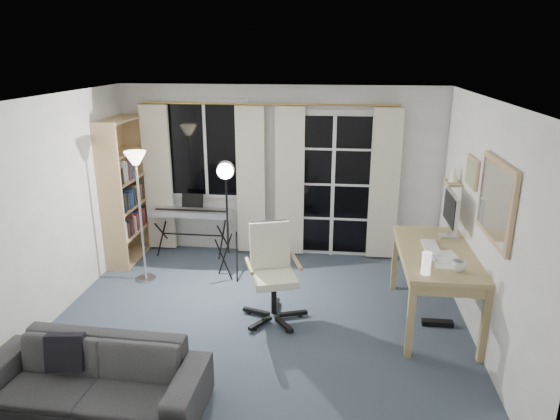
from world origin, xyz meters
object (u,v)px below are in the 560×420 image
object	(u,v)px
keyboard_piano	(191,213)
studio_light	(226,184)
sofa	(90,368)
desk	(437,260)
torchiere_lamp	(137,178)
bookshelf	(122,195)
office_chair	(272,263)
mug	(459,265)
monitor	(451,210)

from	to	relation	value
keyboard_piano	studio_light	world-z (taller)	studio_light
keyboard_piano	sofa	xyz separation A→B (m)	(0.08, -3.25, -0.27)
desk	sofa	distance (m)	3.52
torchiere_lamp	desk	size ratio (longest dim) A/B	1.09
bookshelf	studio_light	xyz separation A→B (m)	(1.58, -0.53, 0.34)
studio_light	office_chair	size ratio (longest dim) A/B	1.51
torchiere_lamp	sofa	bearing A→B (deg)	-78.90
torchiere_lamp	desk	distance (m)	3.61
torchiere_lamp	keyboard_piano	distance (m)	1.19
keyboard_piano	office_chair	xyz separation A→B (m)	(1.35, -1.56, -0.01)
mug	keyboard_piano	bearing A→B (deg)	148.08
sofa	torchiere_lamp	bearing A→B (deg)	103.12
torchiere_lamp	desk	bearing A→B (deg)	-10.28
torchiere_lamp	mug	bearing A→B (deg)	-17.50
bookshelf	sofa	distance (m)	3.22
mug	studio_light	bearing A→B (deg)	153.84
torchiere_lamp	mug	distance (m)	3.80
torchiere_lamp	office_chair	xyz separation A→B (m)	(1.74, -0.70, -0.73)
mug	sofa	xyz separation A→B (m)	(-3.13, -1.24, -0.53)
studio_light	monitor	xyz separation A→B (m)	(2.62, -0.29, -0.15)
torchiere_lamp	studio_light	bearing A→B (deg)	5.52
desk	studio_light	bearing A→B (deg)	163.19
keyboard_piano	office_chair	size ratio (longest dim) A/B	1.09
mug	sofa	size ratio (longest dim) A/B	0.07
monitor	studio_light	bearing A→B (deg)	173.86
keyboard_piano	mug	bearing A→B (deg)	-31.47
office_chair	mug	distance (m)	1.93
studio_light	office_chair	bearing A→B (deg)	-60.17
monitor	mug	distance (m)	0.99
office_chair	mug	size ratio (longest dim) A/B	7.84
studio_light	mug	world-z (taller)	studio_light
monitor	desk	bearing A→B (deg)	-113.40
sofa	desk	bearing A→B (deg)	31.95
studio_light	monitor	bearing A→B (deg)	-16.13
bookshelf	keyboard_piano	size ratio (longest dim) A/B	1.73
office_chair	monitor	xyz separation A→B (m)	(1.95, 0.51, 0.51)
torchiere_lamp	studio_light	size ratio (longest dim) A/B	1.05
monitor	sofa	size ratio (longest dim) A/B	0.32
office_chair	sofa	size ratio (longest dim) A/B	0.56
studio_light	sofa	bearing A→B (deg)	-113.62
torchiere_lamp	bookshelf	bearing A→B (deg)	128.67
torchiere_lamp	monitor	world-z (taller)	torchiere_lamp
bookshelf	desk	world-z (taller)	bookshelf
keyboard_piano	mug	distance (m)	3.79
bookshelf	monitor	distance (m)	4.28
keyboard_piano	sofa	world-z (taller)	keyboard_piano
studio_light	sofa	distance (m)	2.72
bookshelf	office_chair	distance (m)	2.63
keyboard_piano	torchiere_lamp	bearing A→B (deg)	-113.53
bookshelf	monitor	world-z (taller)	bookshelf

